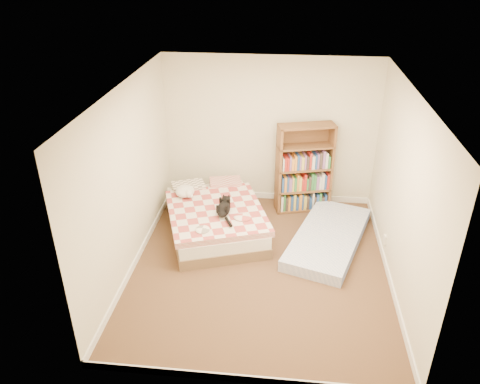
# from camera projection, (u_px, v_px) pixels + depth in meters

# --- Properties ---
(room) EXTENTS (3.51, 4.01, 2.51)m
(room) POSITION_uv_depth(u_px,v_px,m) (262.00, 190.00, 5.99)
(room) COLOR #4E3721
(room) RESTS_ON ground
(bed) EXTENTS (1.87, 2.22, 0.51)m
(bed) POSITION_uv_depth(u_px,v_px,m) (215.00, 217.00, 7.29)
(bed) COLOR brown
(bed) RESTS_ON room
(bookshelf) EXTENTS (0.98, 0.53, 1.50)m
(bookshelf) POSITION_uv_depth(u_px,v_px,m) (303.00, 179.00, 7.75)
(bookshelf) COLOR brown
(bookshelf) RESTS_ON room
(floor_mattress) EXTENTS (1.45, 2.13, 0.18)m
(floor_mattress) POSITION_uv_depth(u_px,v_px,m) (328.00, 238.00, 7.02)
(floor_mattress) COLOR #7183BC
(floor_mattress) RESTS_ON room
(black_cat) EXTENTS (0.23, 0.73, 0.17)m
(black_cat) POSITION_uv_depth(u_px,v_px,m) (224.00, 207.00, 6.94)
(black_cat) COLOR black
(black_cat) RESTS_ON bed
(white_dog) EXTENTS (0.34, 0.35, 0.16)m
(white_dog) POSITION_uv_depth(u_px,v_px,m) (185.00, 191.00, 7.38)
(white_dog) COLOR silver
(white_dog) RESTS_ON bed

